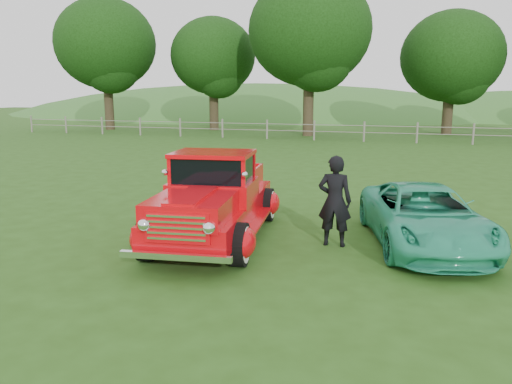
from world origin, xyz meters
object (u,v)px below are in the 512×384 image
(tree_near_east, at_px, (452,57))
(tree_mid_west, at_px, (213,56))
(teal_sedan, at_px, (424,217))
(man, at_px, (335,201))
(tree_far_west, at_px, (105,44))
(red_pickup, at_px, (215,200))
(tree_near_west, at_px, (310,31))

(tree_near_east, bearing_deg, tree_mid_west, -176.63)
(teal_sedan, relative_size, man, 2.36)
(tree_near_east, bearing_deg, tree_far_west, -173.16)
(tree_mid_west, distance_m, man, 30.44)
(red_pickup, xyz_separation_m, teal_sedan, (4.02, 0.75, -0.22))
(tree_mid_west, xyz_separation_m, red_pickup, (11.00, -27.20, -4.75))
(tree_near_west, bearing_deg, tree_mid_west, 159.44)
(tree_near_east, height_order, teal_sedan, tree_near_east)
(tree_near_east, distance_m, teal_sedan, 27.92)
(tree_near_west, distance_m, man, 25.25)
(tree_mid_west, bearing_deg, tree_far_west, -165.96)
(teal_sedan, distance_m, man, 1.75)
(tree_mid_west, relative_size, red_pickup, 1.64)
(tree_near_west, bearing_deg, teal_sedan, -73.33)
(tree_far_west, bearing_deg, man, -49.42)
(tree_mid_west, height_order, tree_near_west, tree_near_west)
(tree_mid_west, height_order, man, tree_mid_west)
(tree_near_east, relative_size, man, 4.73)
(tree_far_west, distance_m, red_pickup, 32.07)
(red_pickup, bearing_deg, man, -1.15)
(tree_near_west, xyz_separation_m, man, (5.37, -23.95, -5.92))
(tree_far_west, height_order, teal_sedan, tree_far_west)
(tree_near_west, xyz_separation_m, red_pickup, (3.00, -24.20, -6.00))
(tree_far_west, bearing_deg, tree_mid_west, 14.04)
(tree_mid_west, bearing_deg, red_pickup, -67.98)
(tree_near_west, xyz_separation_m, tree_near_east, (9.00, 4.00, -1.55))
(tree_near_west, height_order, teal_sedan, tree_near_west)
(tree_mid_west, bearing_deg, tree_near_west, -20.56)
(tree_near_east, height_order, man, tree_near_east)
(red_pickup, distance_m, man, 2.38)
(tree_far_west, bearing_deg, red_pickup, -52.99)
(tree_far_west, bearing_deg, teal_sedan, -46.73)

